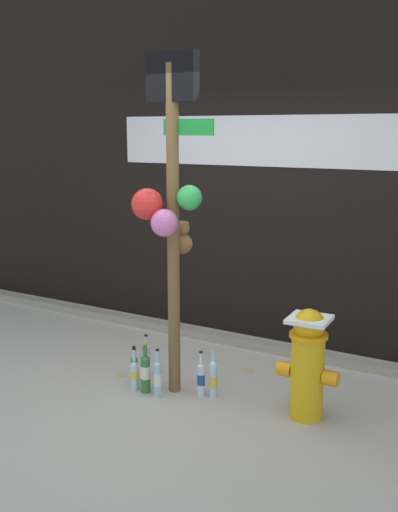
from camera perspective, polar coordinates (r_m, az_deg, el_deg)
The scene contains 14 objects.
ground_plane at distance 4.89m, azimuth -3.26°, elevation -13.53°, with size 14.00×14.00×0.00m, color #ADA899.
building_wall at distance 6.03m, azimuth 6.30°, elevation 10.08°, with size 10.00×0.21×3.83m.
curb_strip at distance 6.01m, azimuth 4.21°, elevation -8.16°, with size 8.00×0.12×0.08m, color gray.
memorial_post at distance 4.62m, azimuth -2.83°, elevation 5.56°, with size 0.64×0.48×2.65m.
fire_hydrant at distance 4.53m, azimuth 10.24°, elevation -9.80°, with size 0.46×0.31×0.83m.
bottle_0 at distance 4.98m, azimuth -5.08°, elevation -10.87°, with size 0.08×0.08×0.42m.
bottle_1 at distance 4.90m, azimuth -3.92°, elevation -11.43°, with size 0.06×0.06×0.40m.
bottle_2 at distance 5.29m, azimuth -4.99°, elevation -9.69°, with size 0.06×0.06×0.38m.
bottle_3 at distance 4.89m, azimuth 1.36°, elevation -11.52°, with size 0.06×0.06×0.41m.
bottle_4 at distance 5.05m, azimuth -6.12°, elevation -11.02°, with size 0.07×0.07×0.36m.
bottle_5 at distance 4.90m, azimuth 0.19°, elevation -11.50°, with size 0.06×0.06×0.38m.
bottle_6 at distance 5.20m, azimuth -6.15°, elevation -10.50°, with size 0.06×0.06×0.32m.
litter_0 at distance 5.47m, azimuth 4.70°, elevation -10.65°, with size 0.11×0.11×0.01m, color tan.
litter_1 at distance 5.40m, azimuth -7.40°, elevation -11.04°, with size 0.07×0.11×0.01m, color tan.
Camera 1 is at (2.44, -3.68, 2.10)m, focal length 42.31 mm.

